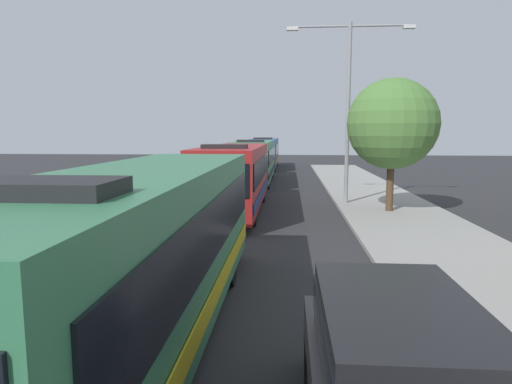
% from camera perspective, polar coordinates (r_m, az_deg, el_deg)
% --- Properties ---
extents(bus_lead, '(2.58, 10.83, 3.21)m').
position_cam_1_polar(bus_lead, '(8.00, -14.33, -6.90)').
color(bus_lead, '#33724C').
rests_on(bus_lead, ground_plane).
extents(bus_second_in_line, '(2.58, 10.52, 3.21)m').
position_cam_1_polar(bus_second_in_line, '(20.76, -2.74, 2.12)').
color(bus_second_in_line, maroon).
rests_on(bus_second_in_line, ground_plane).
extents(bus_middle, '(2.58, 12.23, 3.21)m').
position_cam_1_polar(bus_middle, '(32.93, -0.14, 4.15)').
color(bus_middle, '#33724C').
rests_on(bus_middle, ground_plane).
extents(bus_fourth_in_line, '(2.58, 11.70, 3.21)m').
position_cam_1_polar(bus_fourth_in_line, '(46.43, 1.14, 5.14)').
color(bus_fourth_in_line, '#284C8C').
rests_on(bus_fourth_in_line, ground_plane).
extents(white_suv, '(1.86, 4.83, 1.90)m').
position_cam_1_polar(white_suv, '(5.37, 17.71, -22.08)').
color(white_suv, black).
rests_on(white_suv, ground_plane).
extents(streetlamp_mid, '(6.12, 0.28, 8.81)m').
position_cam_1_polar(streetlamp_mid, '(22.91, 11.72, 12.08)').
color(streetlamp_mid, gray).
rests_on(streetlamp_mid, sidewalk).
extents(roadside_tree, '(4.02, 4.02, 5.91)m').
position_cam_1_polar(roadside_tree, '(20.88, 17.02, 8.29)').
color(roadside_tree, '#4C3823').
rests_on(roadside_tree, sidewalk).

